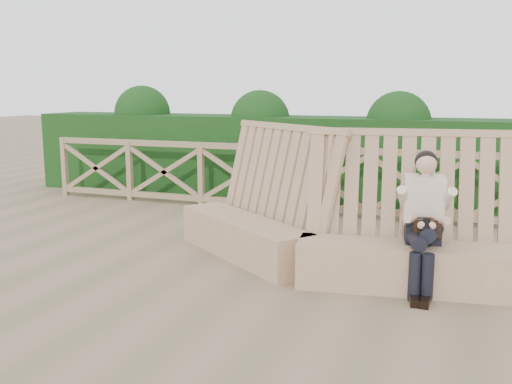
% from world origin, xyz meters
% --- Properties ---
extents(ground, '(60.00, 60.00, 0.00)m').
position_xyz_m(ground, '(0.00, 0.00, 0.00)').
color(ground, brown).
rests_on(ground, ground).
extents(bench, '(4.08, 1.94, 1.60)m').
position_xyz_m(bench, '(0.67, 0.75, 0.40)').
color(bench, '#84644B').
rests_on(bench, ground).
extents(woman, '(0.43, 0.85, 1.40)m').
position_xyz_m(woman, '(1.77, 0.47, 0.75)').
color(woman, black).
rests_on(woman, ground).
extents(guardrail, '(10.10, 0.09, 1.10)m').
position_xyz_m(guardrail, '(0.00, 3.50, 0.55)').
color(guardrail, '#8A6C50').
rests_on(guardrail, ground).
extents(hedge, '(12.00, 1.20, 1.50)m').
position_xyz_m(hedge, '(0.00, 4.70, 0.75)').
color(hedge, black).
rests_on(hedge, ground).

